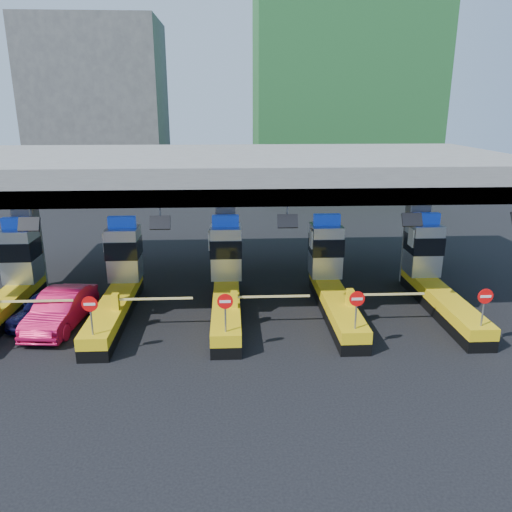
{
  "coord_description": "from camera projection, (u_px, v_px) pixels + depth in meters",
  "views": [
    {
      "loc": [
        0.25,
        -22.02,
        9.28
      ],
      "look_at": [
        1.4,
        0.0,
        2.6
      ],
      "focal_mm": 35.0,
      "sensor_mm": 36.0,
      "label": 1
    }
  ],
  "objects": [
    {
      "name": "ground",
      "position": [
        227.0,
        309.0,
        23.73
      ],
      "size": [
        120.0,
        120.0,
        0.0
      ],
      "primitive_type": "plane",
      "color": "black",
      "rests_on": "ground"
    },
    {
      "name": "toll_canopy",
      "position": [
        225.0,
        172.0,
        24.69
      ],
      "size": [
        28.0,
        12.09,
        7.0
      ],
      "color": "slate",
      "rests_on": "ground"
    },
    {
      "name": "toll_lane_far_left",
      "position": [
        10.0,
        283.0,
        23.09
      ],
      "size": [
        4.43,
        8.0,
        4.16
      ],
      "color": "black",
      "rests_on": "ground"
    },
    {
      "name": "toll_lane_left",
      "position": [
        119.0,
        281.0,
        23.34
      ],
      "size": [
        4.43,
        8.0,
        4.16
      ],
      "color": "black",
      "rests_on": "ground"
    },
    {
      "name": "toll_lane_center",
      "position": [
        226.0,
        279.0,
        23.59
      ],
      "size": [
        4.43,
        8.0,
        4.16
      ],
      "color": "black",
      "rests_on": "ground"
    },
    {
      "name": "toll_lane_right",
      "position": [
        331.0,
        277.0,
        23.84
      ],
      "size": [
        4.43,
        8.0,
        4.16
      ],
      "color": "black",
      "rests_on": "ground"
    },
    {
      "name": "toll_lane_far_right",
      "position": [
        433.0,
        276.0,
        24.09
      ],
      "size": [
        4.43,
        8.0,
        4.16
      ],
      "color": "black",
      "rests_on": "ground"
    },
    {
      "name": "bg_building_scaffold",
      "position": [
        343.0,
        57.0,
        50.85
      ],
      "size": [
        18.0,
        12.0,
        28.0
      ],
      "primitive_type": "cube",
      "color": "#1E5926",
      "rests_on": "ground"
    },
    {
      "name": "bg_building_concrete",
      "position": [
        99.0,
        108.0,
        54.83
      ],
      "size": [
        14.0,
        10.0,
        18.0
      ],
      "primitive_type": "cube",
      "color": "#4C4C49",
      "rests_on": "ground"
    },
    {
      "name": "van",
      "position": [
        47.0,
        306.0,
        22.19
      ],
      "size": [
        2.86,
        4.43,
        1.4
      ],
      "primitive_type": "imported",
      "rotation": [
        0.0,
        0.0,
        -0.32
      ],
      "color": "black",
      "rests_on": "ground"
    },
    {
      "name": "red_car",
      "position": [
        61.0,
        309.0,
        21.64
      ],
      "size": [
        2.13,
        4.92,
        1.57
      ],
      "primitive_type": "imported",
      "rotation": [
        0.0,
        0.0,
        -0.1
      ],
      "color": "#C50F43",
      "rests_on": "ground"
    }
  ]
}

